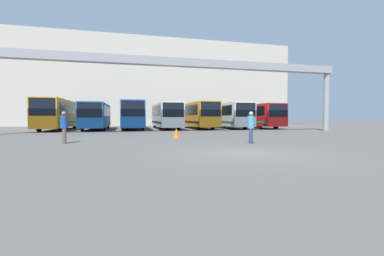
% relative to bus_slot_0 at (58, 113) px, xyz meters
% --- Properties ---
extents(ground_plane, '(200.00, 200.00, 0.00)m').
position_rel_bus_slot_0_xyz_m(ground_plane, '(12.11, -22.36, -1.90)').
color(ground_plane, '#514F4C').
extents(building_backdrop, '(51.81, 12.00, 15.32)m').
position_rel_bus_slot_0_xyz_m(building_backdrop, '(12.11, 18.99, 5.76)').
color(building_backdrop, '#B7B2A3').
rests_on(building_backdrop, ground).
extents(overhead_gantry, '(32.02, 0.80, 6.68)m').
position_rel_bus_slot_0_xyz_m(overhead_gantry, '(12.11, -8.77, 3.78)').
color(overhead_gantry, gray).
rests_on(overhead_gantry, ground).
extents(bus_slot_0, '(2.46, 11.15, 3.31)m').
position_rel_bus_slot_0_xyz_m(bus_slot_0, '(0.00, 0.00, 0.00)').
color(bus_slot_0, orange).
rests_on(bus_slot_0, ground).
extents(bus_slot_1, '(2.45, 10.68, 2.95)m').
position_rel_bus_slot_0_xyz_m(bus_slot_1, '(4.04, -0.24, -0.20)').
color(bus_slot_1, '#1959A5').
rests_on(bus_slot_1, ground).
extents(bus_slot_2, '(2.49, 11.80, 3.19)m').
position_rel_bus_slot_0_xyz_m(bus_slot_2, '(8.08, 0.33, -0.07)').
color(bus_slot_2, '#1959A5').
rests_on(bus_slot_2, ground).
extents(bus_slot_3, '(2.45, 11.20, 3.04)m').
position_rel_bus_slot_0_xyz_m(bus_slot_3, '(12.11, 0.02, -0.15)').
color(bus_slot_3, silver).
rests_on(bus_slot_3, ground).
extents(bus_slot_4, '(2.47, 11.59, 3.19)m').
position_rel_bus_slot_0_xyz_m(bus_slot_4, '(16.15, 0.22, -0.06)').
color(bus_slot_4, orange).
rests_on(bus_slot_4, ground).
extents(bus_slot_5, '(2.60, 11.23, 3.13)m').
position_rel_bus_slot_0_xyz_m(bus_slot_5, '(20.19, 0.04, -0.10)').
color(bus_slot_5, silver).
rests_on(bus_slot_5, ground).
extents(bus_slot_6, '(2.60, 10.41, 3.06)m').
position_rel_bus_slot_0_xyz_m(bus_slot_6, '(24.23, -0.37, -0.14)').
color(bus_slot_6, red).
rests_on(bus_slot_6, ground).
extents(pedestrian_near_center, '(0.36, 0.36, 1.73)m').
position_rel_bus_slot_0_xyz_m(pedestrian_near_center, '(4.25, -16.51, -0.98)').
color(pedestrian_near_center, brown).
rests_on(pedestrian_near_center, ground).
extents(pedestrian_far_center, '(0.36, 0.36, 1.73)m').
position_rel_bus_slot_0_xyz_m(pedestrian_far_center, '(14.05, -18.91, -0.99)').
color(pedestrian_far_center, navy).
rests_on(pedestrian_far_center, ground).
extents(traffic_cone, '(0.47, 0.47, 0.66)m').
position_rel_bus_slot_0_xyz_m(traffic_cone, '(10.83, -14.19, -1.57)').
color(traffic_cone, orange).
rests_on(traffic_cone, ground).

